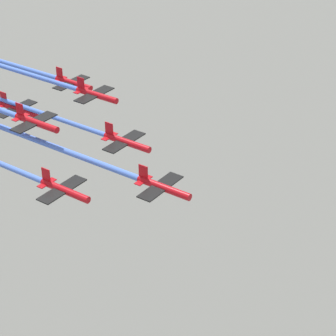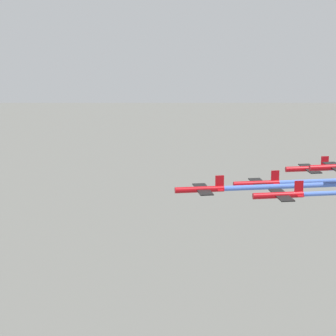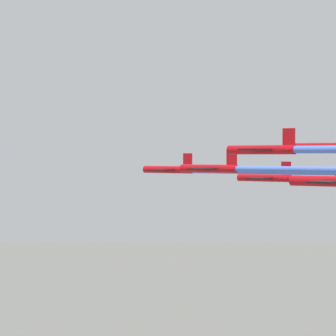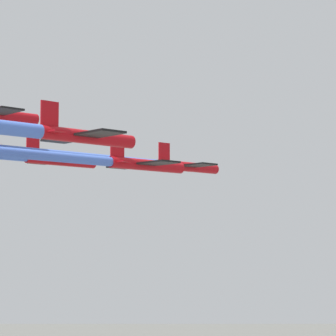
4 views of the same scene
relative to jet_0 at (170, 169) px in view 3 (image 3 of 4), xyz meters
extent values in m
cylinder|color=#B20C14|center=(-0.28, 0.27, -0.05)|extent=(7.80, 7.51, 1.18)
cube|color=black|center=(0.19, -0.18, -0.05)|extent=(8.07, 8.30, 0.19)
cube|color=#B20C14|center=(2.59, -2.47, 1.43)|extent=(1.35, 1.29, 2.36)
cube|color=#B20C14|center=(2.59, -2.47, -0.05)|extent=(3.22, 3.30, 0.13)
cylinder|color=#B20C14|center=(4.00, -14.73, 0.36)|extent=(7.80, 7.51, 1.18)
cube|color=black|center=(4.47, -15.17, 0.36)|extent=(8.07, 8.30, 0.19)
cube|color=#B20C14|center=(6.88, -17.46, 1.83)|extent=(1.35, 1.29, 2.36)
cube|color=#B20C14|center=(6.88, -17.46, 0.36)|extent=(3.22, 3.30, 0.13)
cylinder|color=#B20C14|center=(14.91, -3.27, -1.36)|extent=(7.80, 7.51, 1.18)
cube|color=black|center=(15.37, -3.72, -1.36)|extent=(8.07, 8.30, 0.19)
cube|color=#B20C14|center=(17.78, -6.01, 0.12)|extent=(1.35, 1.29, 2.36)
cube|color=#B20C14|center=(17.78, -6.01, -1.36)|extent=(3.22, 3.30, 0.13)
cylinder|color=#B20C14|center=(8.29, -29.72, 2.97)|extent=(7.80, 7.51, 1.18)
cube|color=black|center=(8.76, -30.16, 2.97)|extent=(8.07, 8.30, 0.19)
cube|color=#B20C14|center=(11.16, -32.45, 4.45)|extent=(1.35, 1.29, 2.36)
cube|color=#B20C14|center=(11.16, -32.45, 2.97)|extent=(3.22, 3.30, 0.13)
cylinder|color=#B20C14|center=(19.19, -18.27, 3.46)|extent=(7.80, 7.51, 1.18)
cube|color=black|center=(19.66, -18.71, 3.46)|extent=(8.07, 8.30, 0.19)
cylinder|color=#B20C14|center=(12.57, -44.71, -0.56)|extent=(7.80, 7.51, 1.18)
cube|color=black|center=(13.04, -45.16, -0.56)|extent=(8.07, 8.30, 0.19)
camera|label=1|loc=(11.62, 85.18, 53.31)|focal=70.00mm
camera|label=2|loc=(-121.70, -86.61, 38.76)|focal=85.00mm
camera|label=3|loc=(-14.37, -128.32, 2.23)|focal=85.00mm
camera|label=4|loc=(97.11, 5.19, -9.85)|focal=85.00mm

